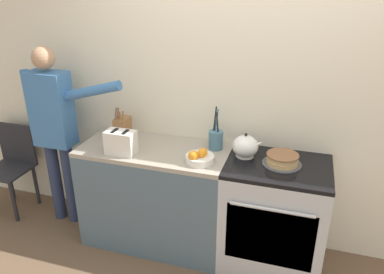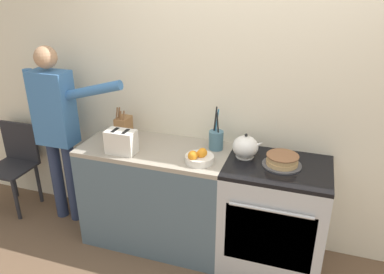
{
  "view_description": "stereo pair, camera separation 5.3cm",
  "coord_description": "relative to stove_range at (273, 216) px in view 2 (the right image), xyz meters",
  "views": [
    {
      "loc": [
        0.42,
        -2.23,
        2.19
      ],
      "look_at": [
        -0.36,
        0.27,
        1.05
      ],
      "focal_mm": 35.0,
      "sensor_mm": 36.0,
      "label": 1
    },
    {
      "loc": [
        0.47,
        -2.21,
        2.19
      ],
      "look_at": [
        -0.36,
        0.27,
        1.05
      ],
      "focal_mm": 35.0,
      "sensor_mm": 36.0,
      "label": 2
    }
  ],
  "objects": [
    {
      "name": "stove_range",
      "position": [
        0.0,
        0.0,
        0.0
      ],
      "size": [
        0.77,
        0.62,
        0.9
      ],
      "color": "#B7BABF",
      "rests_on": "ground_plane"
    },
    {
      "name": "tea_kettle",
      "position": [
        -0.26,
        0.07,
        0.53
      ],
      "size": [
        0.24,
        0.2,
        0.19
      ],
      "color": "white",
      "rests_on": "stove_range"
    },
    {
      "name": "utensil_crock",
      "position": [
        -0.51,
        0.14,
        0.53
      ],
      "size": [
        0.12,
        0.12,
        0.35
      ],
      "color": "#477084",
      "rests_on": "counter_cabinet"
    },
    {
      "name": "knife_block",
      "position": [
        -1.32,
        0.11,
        0.54
      ],
      "size": [
        0.1,
        0.16,
        0.28
      ],
      "color": "olive",
      "rests_on": "counter_cabinet"
    },
    {
      "name": "fruit_bowl",
      "position": [
        -0.57,
        -0.13,
        0.49
      ],
      "size": [
        0.22,
        0.22,
        0.11
      ],
      "color": "silver",
      "rests_on": "counter_cabinet"
    },
    {
      "name": "layer_cake",
      "position": [
        0.02,
        0.01,
        0.49
      ],
      "size": [
        0.29,
        0.29,
        0.08
      ],
      "color": "#4C4C51",
      "rests_on": "stove_range"
    },
    {
      "name": "dining_chair",
      "position": [
        -2.54,
        0.08,
        0.04
      ],
      "size": [
        0.4,
        0.4,
        0.85
      ],
      "rotation": [
        0.0,
        0.0,
        0.1
      ],
      "color": "#232328",
      "rests_on": "ground_plane"
    },
    {
      "name": "toaster",
      "position": [
        -1.19,
        -0.17,
        0.54
      ],
      "size": [
        0.25,
        0.14,
        0.19
      ],
      "color": "silver",
      "rests_on": "counter_cabinet"
    },
    {
      "name": "person_baker",
      "position": [
        -1.93,
        0.02,
        0.54
      ],
      "size": [
        0.93,
        0.2,
        1.66
      ],
      "rotation": [
        0.0,
        0.0,
        0.06
      ],
      "color": "#283351",
      "rests_on": "ground_plane"
    },
    {
      "name": "counter_cabinet",
      "position": [
        -0.99,
        0.0,
        -0.0
      ],
      "size": [
        1.21,
        0.59,
        0.9
      ],
      "color": "#4C6070",
      "rests_on": "ground_plane"
    },
    {
      "name": "wall_back",
      "position": [
        -0.3,
        0.32,
        0.85
      ],
      "size": [
        8.0,
        0.04,
        2.6
      ],
      "color": "silver",
      "rests_on": "ground_plane"
    }
  ]
}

